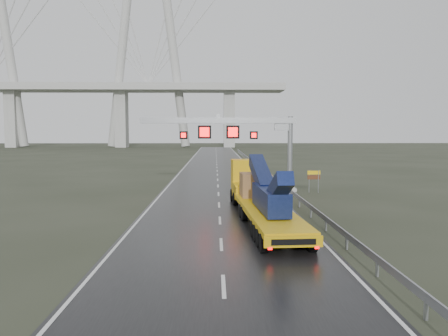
{
  "coord_description": "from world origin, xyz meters",
  "views": [
    {
      "loc": [
        -0.31,
        -23.72,
        5.71
      ],
      "look_at": [
        0.32,
        6.62,
        3.2
      ],
      "focal_mm": 35.0,
      "sensor_mm": 36.0,
      "label": 1
    }
  ],
  "objects_px": {
    "heavy_haul_truck": "(258,192)",
    "striped_barrier": "(280,186)",
    "sign_gantry": "(240,133)",
    "exit_sign_pair": "(314,177)"
  },
  "relations": [
    {
      "from": "heavy_haul_truck",
      "to": "striped_barrier",
      "type": "distance_m",
      "value": 12.8
    },
    {
      "from": "sign_gantry",
      "to": "heavy_haul_truck",
      "type": "xyz_separation_m",
      "value": [
        0.51,
        -12.2,
        -4.0
      ]
    },
    {
      "from": "heavy_haul_truck",
      "to": "exit_sign_pair",
      "type": "distance_m",
      "value": 12.84
    },
    {
      "from": "heavy_haul_truck",
      "to": "striped_barrier",
      "type": "height_order",
      "value": "heavy_haul_truck"
    },
    {
      "from": "exit_sign_pair",
      "to": "striped_barrier",
      "type": "xyz_separation_m",
      "value": [
        -3.0,
        1.15,
        -0.95
      ]
    },
    {
      "from": "sign_gantry",
      "to": "striped_barrier",
      "type": "xyz_separation_m",
      "value": [
        3.9,
        0.1,
        -5.09
      ]
    },
    {
      "from": "striped_barrier",
      "to": "sign_gantry",
      "type": "bearing_deg",
      "value": -156.51
    },
    {
      "from": "sign_gantry",
      "to": "exit_sign_pair",
      "type": "xyz_separation_m",
      "value": [
        6.9,
        -1.06,
        -4.13
      ]
    },
    {
      "from": "heavy_haul_truck",
      "to": "sign_gantry",
      "type": "bearing_deg",
      "value": 89.06
    },
    {
      "from": "exit_sign_pair",
      "to": "striped_barrier",
      "type": "distance_m",
      "value": 3.35
    }
  ]
}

